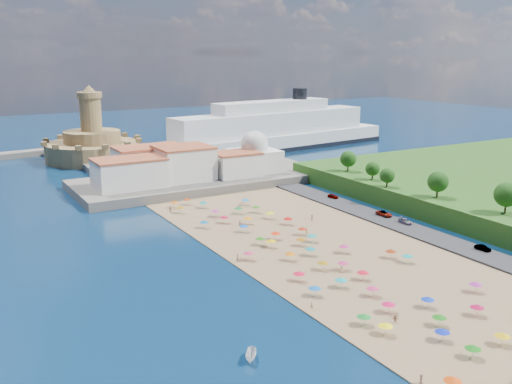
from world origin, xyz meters
TOP-DOWN VIEW (x-y plane):
  - ground at (0.00, 0.00)m, footprint 700.00×700.00m
  - terrace at (10.00, 73.00)m, footprint 90.00×36.00m
  - jetty at (-12.00, 108.00)m, footprint 18.00×70.00m
  - waterfront_buildings at (-3.05, 73.64)m, footprint 57.00×29.00m
  - domed_building at (30.00, 71.00)m, footprint 16.00×16.00m
  - fortress at (-12.00, 138.00)m, footprint 40.00×40.00m
  - cruise_ship at (69.54, 122.97)m, footprint 133.02×35.00m
  - beach_parasols at (-1.10, -11.08)m, footprint 32.82×117.62m
  - beachgoers at (-1.32, 1.00)m, footprint 34.69×102.06m
  - parked_cars at (36.00, 4.96)m, footprint 2.58×60.81m
  - hillside_trees at (48.39, -9.74)m, footprint 12.49×106.71m

SIDE VIEW (x-z plane):
  - ground at x=0.00m, z-range 0.00..0.00m
  - beachgoers at x=-1.32m, z-range 0.16..2.05m
  - jetty at x=-12.00m, z-range 0.00..2.40m
  - parked_cars at x=36.00m, z-range 0.66..2.07m
  - terrace at x=10.00m, z-range 0.00..3.00m
  - beach_parasols at x=-1.10m, z-range 1.05..3.25m
  - fortress at x=-12.00m, z-range -9.52..22.88m
  - waterfront_buildings at x=-3.05m, z-range 2.38..13.38m
  - cruise_ship at x=69.54m, z-range -5.86..22.88m
  - domed_building at x=30.00m, z-range 1.47..16.47m
  - hillside_trees at x=48.39m, z-range 6.26..14.30m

